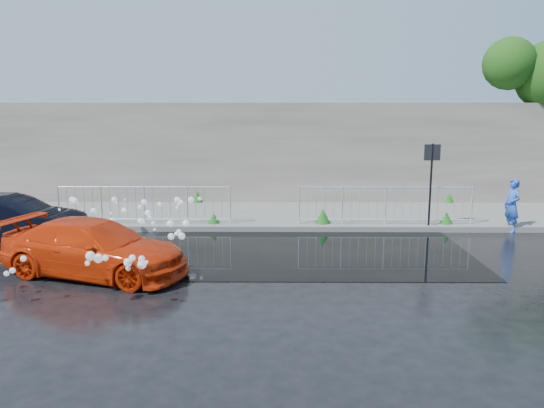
{
  "coord_description": "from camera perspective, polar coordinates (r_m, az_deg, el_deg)",
  "views": [
    {
      "loc": [
        -0.17,
        -11.75,
        3.48
      ],
      "look_at": [
        -0.28,
        1.87,
        1.0
      ],
      "focal_mm": 35.0,
      "sensor_mm": 36.0,
      "label": 1
    }
  ],
  "objects": [
    {
      "name": "puddle",
      "position": [
        13.23,
        3.35,
        -4.92
      ],
      "size": [
        8.0,
        5.0,
        0.01
      ],
      "primitive_type": "cube",
      "color": "black",
      "rests_on": "ground"
    },
    {
      "name": "retaining_wall",
      "position": [
        19.02,
        0.96,
        5.55
      ],
      "size": [
        30.0,
        0.6,
        3.5
      ],
      "primitive_type": "cube",
      "color": "#605950",
      "rests_on": "pavement"
    },
    {
      "name": "weeds",
      "position": [
        16.56,
        0.1,
        -0.62
      ],
      "size": [
        12.17,
        3.93,
        0.44
      ],
      "color": "#164412",
      "rests_on": "pavement"
    },
    {
      "name": "railing_right",
      "position": [
        15.67,
        12.11,
        0.0
      ],
      "size": [
        5.05,
        0.05,
        1.1
      ],
      "color": "silver",
      "rests_on": "pavement"
    },
    {
      "name": "railing_left",
      "position": [
        15.82,
        -13.57,
        0.04
      ],
      "size": [
        5.05,
        0.05,
        1.1
      ],
      "color": "silver",
      "rests_on": "pavement"
    },
    {
      "name": "dark_car",
      "position": [
        15.26,
        -26.36,
        -1.55
      ],
      "size": [
        3.84,
        1.48,
        1.25
      ],
      "primitive_type": "imported",
      "rotation": [
        0.0,
        0.0,
        1.53
      ],
      "color": "black",
      "rests_on": "ground"
    },
    {
      "name": "pavement",
      "position": [
        17.1,
        1.01,
        -1.17
      ],
      "size": [
        30.0,
        4.0,
        0.15
      ],
      "primitive_type": "cube",
      "color": "#5C5C58",
      "rests_on": "ground"
    },
    {
      "name": "curb",
      "position": [
        15.14,
        1.08,
        -2.66
      ],
      "size": [
        30.0,
        0.25,
        0.16
      ],
      "primitive_type": "cube",
      "color": "#5C5C58",
      "rests_on": "ground"
    },
    {
      "name": "sign_post",
      "position": [
        15.58,
        16.76,
        3.41
      ],
      "size": [
        0.45,
        0.06,
        2.5
      ],
      "color": "black",
      "rests_on": "ground"
    },
    {
      "name": "person",
      "position": [
        16.42,
        24.41,
        -0.14
      ],
      "size": [
        0.48,
        0.63,
        1.52
      ],
      "primitive_type": "imported",
      "rotation": [
        0.0,
        0.0,
        -1.34
      ],
      "color": "blue",
      "rests_on": "ground"
    },
    {
      "name": "water_spray",
      "position": [
        12.73,
        -15.67,
        -2.36
      ],
      "size": [
        3.65,
        5.51,
        0.98
      ],
      "color": "white",
      "rests_on": "ground"
    },
    {
      "name": "red_car",
      "position": [
        11.72,
        -18.53,
        -4.52
      ],
      "size": [
        4.33,
        2.75,
        1.17
      ],
      "primitive_type": "imported",
      "rotation": [
        0.0,
        0.0,
        1.27
      ],
      "color": "red",
      "rests_on": "ground"
    },
    {
      "name": "ground",
      "position": [
        12.26,
        1.24,
        -6.17
      ],
      "size": [
        90.0,
        90.0,
        0.0
      ],
      "primitive_type": "plane",
      "color": "black",
      "rests_on": "ground"
    }
  ]
}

